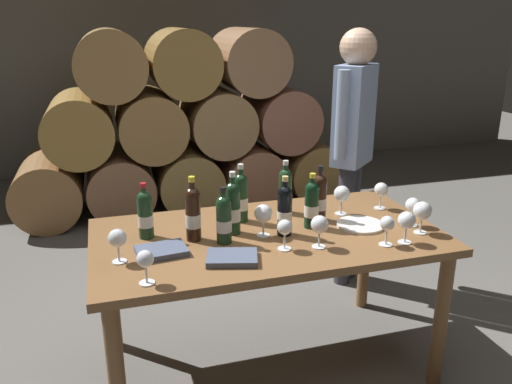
{
  "coord_description": "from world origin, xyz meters",
  "views": [
    {
      "loc": [
        -0.73,
        -2.23,
        1.76
      ],
      "look_at": [
        0.0,
        0.2,
        0.91
      ],
      "focal_mm": 36.17,
      "sensor_mm": 36.0,
      "label": 1
    }
  ],
  "objects_px": {
    "wine_bottle_5": "(285,190)",
    "leather_ledger": "(161,251)",
    "dining_table": "(267,250)",
    "serving_plate": "(360,225)",
    "wine_bottle_0": "(193,213)",
    "wine_bottle_2": "(233,207)",
    "wine_glass_4": "(381,190)",
    "tasting_notebook": "(232,258)",
    "wine_bottle_1": "(241,197)",
    "wine_glass_1": "(407,221)",
    "sommelier_presenting": "(353,135)",
    "wine_glass_7": "(145,260)",
    "wine_bottle_6": "(224,219)",
    "wine_bottle_4": "(312,204)",
    "wine_glass_6": "(117,239)",
    "wine_glass_2": "(413,206)",
    "wine_glass_5": "(342,194)",
    "wine_glass_0": "(285,229)",
    "wine_bottle_7": "(285,210)",
    "wine_bottle_3": "(320,197)",
    "wine_glass_9": "(320,225)",
    "wine_glass_8": "(422,211)",
    "wine_glass_3": "(263,214)",
    "wine_bottle_8": "(145,214)",
    "wine_glass_10": "(387,225)"
  },
  "relations": [
    {
      "from": "wine_bottle_2",
      "to": "serving_plate",
      "type": "relative_size",
      "value": 1.32
    },
    {
      "from": "wine_glass_5",
      "to": "wine_bottle_6",
      "type": "bearing_deg",
      "value": -165.15
    },
    {
      "from": "wine_bottle_0",
      "to": "wine_glass_5",
      "type": "distance_m",
      "value": 0.83
    },
    {
      "from": "wine_glass_6",
      "to": "wine_glass_10",
      "type": "bearing_deg",
      "value": -8.19
    },
    {
      "from": "wine_glass_0",
      "to": "wine_glass_8",
      "type": "height_order",
      "value": "wine_glass_8"
    },
    {
      "from": "tasting_notebook",
      "to": "wine_bottle_1",
      "type": "bearing_deg",
      "value": 85.38
    },
    {
      "from": "wine_bottle_2",
      "to": "serving_plate",
      "type": "bearing_deg",
      "value": -8.67
    },
    {
      "from": "wine_glass_2",
      "to": "leather_ledger",
      "type": "relative_size",
      "value": 0.68
    },
    {
      "from": "wine_bottle_6",
      "to": "wine_glass_1",
      "type": "xyz_separation_m",
      "value": [
        0.82,
        -0.25,
        -0.01
      ]
    },
    {
      "from": "wine_bottle_0",
      "to": "wine_bottle_2",
      "type": "xyz_separation_m",
      "value": [
        0.2,
        0.02,
        -0.0
      ]
    },
    {
      "from": "wine_bottle_5",
      "to": "leather_ledger",
      "type": "distance_m",
      "value": 0.79
    },
    {
      "from": "wine_bottle_2",
      "to": "wine_bottle_7",
      "type": "height_order",
      "value": "wine_bottle_2"
    },
    {
      "from": "wine_bottle_0",
      "to": "sommelier_presenting",
      "type": "distance_m",
      "value": 1.4
    },
    {
      "from": "wine_glass_7",
      "to": "wine_glass_10",
      "type": "distance_m",
      "value": 1.11
    },
    {
      "from": "wine_bottle_0",
      "to": "wine_glass_8",
      "type": "xyz_separation_m",
      "value": [
        1.09,
        -0.24,
        -0.02
      ]
    },
    {
      "from": "wine_bottle_6",
      "to": "wine_glass_3",
      "type": "height_order",
      "value": "wine_bottle_6"
    },
    {
      "from": "wine_bottle_0",
      "to": "wine_glass_7",
      "type": "relative_size",
      "value": 2.19
    },
    {
      "from": "wine_bottle_4",
      "to": "wine_bottle_7",
      "type": "height_order",
      "value": "wine_bottle_7"
    },
    {
      "from": "dining_table",
      "to": "wine_glass_6",
      "type": "height_order",
      "value": "wine_glass_6"
    },
    {
      "from": "wine_bottle_1",
      "to": "wine_glass_1",
      "type": "height_order",
      "value": "wine_bottle_1"
    },
    {
      "from": "wine_glass_6",
      "to": "wine_glass_9",
      "type": "bearing_deg",
      "value": -6.77
    },
    {
      "from": "wine_glass_0",
      "to": "wine_glass_9",
      "type": "distance_m",
      "value": 0.16
    },
    {
      "from": "wine_bottle_0",
      "to": "wine_glass_3",
      "type": "relative_size",
      "value": 1.96
    },
    {
      "from": "wine_glass_1",
      "to": "wine_glass_6",
      "type": "bearing_deg",
      "value": 172.31
    },
    {
      "from": "wine_bottle_6",
      "to": "wine_glass_9",
      "type": "xyz_separation_m",
      "value": [
        0.41,
        -0.18,
        -0.01
      ]
    },
    {
      "from": "wine_bottle_5",
      "to": "sommelier_presenting",
      "type": "height_order",
      "value": "sommelier_presenting"
    },
    {
      "from": "wine_bottle_0",
      "to": "wine_glass_4",
      "type": "bearing_deg",
      "value": 6.84
    },
    {
      "from": "wine_glass_4",
      "to": "wine_glass_10",
      "type": "xyz_separation_m",
      "value": [
        -0.22,
        -0.45,
        -0.0
      ]
    },
    {
      "from": "wine_glass_7",
      "to": "wine_bottle_6",
      "type": "bearing_deg",
      "value": 37.78
    },
    {
      "from": "wine_bottle_2",
      "to": "wine_bottle_7",
      "type": "relative_size",
      "value": 1.06
    },
    {
      "from": "wine_glass_2",
      "to": "wine_glass_4",
      "type": "height_order",
      "value": "same"
    },
    {
      "from": "wine_glass_3",
      "to": "wine_bottle_7",
      "type": "bearing_deg",
      "value": -7.18
    },
    {
      "from": "wine_glass_6",
      "to": "leather_ledger",
      "type": "relative_size",
      "value": 0.7
    },
    {
      "from": "wine_bottle_2",
      "to": "wine_glass_6",
      "type": "distance_m",
      "value": 0.58
    },
    {
      "from": "wine_bottle_4",
      "to": "wine_glass_1",
      "type": "relative_size",
      "value": 1.82
    },
    {
      "from": "wine_glass_1",
      "to": "tasting_notebook",
      "type": "xyz_separation_m",
      "value": [
        -0.83,
        0.05,
        -0.1
      ]
    },
    {
      "from": "serving_plate",
      "to": "wine_glass_6",
      "type": "bearing_deg",
      "value": -176.58
    },
    {
      "from": "wine_bottle_2",
      "to": "wine_glass_0",
      "type": "distance_m",
      "value": 0.31
    },
    {
      "from": "serving_plate",
      "to": "wine_glass_7",
      "type": "bearing_deg",
      "value": -164.72
    },
    {
      "from": "wine_bottle_2",
      "to": "wine_bottle_8",
      "type": "relative_size",
      "value": 1.15
    },
    {
      "from": "wine_bottle_3",
      "to": "sommelier_presenting",
      "type": "xyz_separation_m",
      "value": [
        0.51,
        0.66,
        0.16
      ]
    },
    {
      "from": "wine_bottle_3",
      "to": "wine_glass_3",
      "type": "xyz_separation_m",
      "value": [
        -0.34,
        -0.11,
        -0.01
      ]
    },
    {
      "from": "wine_glass_7",
      "to": "wine_bottle_5",
      "type": "bearing_deg",
      "value": 36.68
    },
    {
      "from": "wine_bottle_7",
      "to": "serving_plate",
      "type": "height_order",
      "value": "wine_bottle_7"
    },
    {
      "from": "dining_table",
      "to": "wine_glass_8",
      "type": "bearing_deg",
      "value": -16.43
    },
    {
      "from": "wine_glass_9",
      "to": "wine_glass_8",
      "type": "bearing_deg",
      "value": 1.32
    },
    {
      "from": "dining_table",
      "to": "serving_plate",
      "type": "bearing_deg",
      "value": -5.76
    },
    {
      "from": "wine_glass_7",
      "to": "wine_glass_2",
      "type": "bearing_deg",
      "value": 9.74
    },
    {
      "from": "wine_bottle_7",
      "to": "wine_bottle_3",
      "type": "bearing_deg",
      "value": 28.18
    },
    {
      "from": "wine_bottle_1",
      "to": "wine_glass_1",
      "type": "distance_m",
      "value": 0.83
    }
  ]
}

